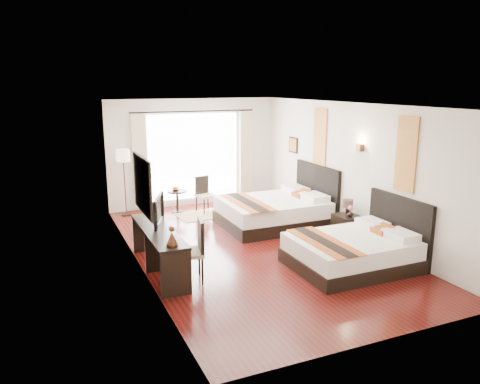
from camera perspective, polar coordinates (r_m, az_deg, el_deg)
name	(u,v)px	position (r m, az deg, el deg)	size (l,w,h in m)	color
floor	(254,248)	(9.33, 1.66, -6.85)	(4.50, 7.50, 0.01)	#3A0C0A
ceiling	(254,105)	(8.78, 1.78, 10.56)	(4.50, 7.50, 0.02)	white
wall_headboard	(351,170)	(10.09, 13.35, 2.60)	(0.01, 7.50, 2.80)	silver
wall_desk	(136,189)	(8.27, -12.52, 0.36)	(0.01, 7.50, 2.80)	silver
wall_window	(194,153)	(12.39, -5.68, 4.80)	(4.50, 0.01, 2.80)	silver
wall_entry	(387,236)	(5.89, 17.44, -5.12)	(4.50, 0.01, 2.80)	silver
window_glass	(194,156)	(12.39, -5.65, 4.33)	(2.40, 0.02, 2.20)	white
sheer_curtain	(195,157)	(12.34, -5.56, 4.29)	(2.30, 0.02, 2.10)	white
drape_left	(140,161)	(11.94, -12.14, 3.67)	(0.35, 0.14, 2.35)	beige
drape_right	(246,155)	(12.82, 0.69, 4.59)	(0.35, 0.14, 2.35)	beige
art_panel_near	(406,155)	(8.80, 19.60, 4.32)	(0.03, 0.50, 1.35)	#924515
art_panel_far	(320,138)	(10.97, 9.72, 6.49)	(0.03, 0.50, 1.35)	#924515
wall_sconce	(360,148)	(9.72, 14.40, 5.26)	(0.10, 0.14, 0.14)	#442418
mirror_frame	(142,185)	(7.85, -11.82, 0.85)	(0.04, 1.25, 0.95)	black
mirror_glass	(144,185)	(7.86, -11.64, 0.87)	(0.01, 1.12, 0.82)	white
bed_near	(355,250)	(8.57, 13.89, -6.86)	(2.11, 1.65, 1.19)	black
bed_far	(277,211)	(10.73, 4.48, -2.27)	(2.35, 1.83, 1.33)	black
nightstand	(347,228)	(9.95, 12.92, -4.26)	(0.44, 0.55, 0.53)	black
table_lamp	(348,205)	(9.90, 13.02, -1.53)	(0.22, 0.22, 0.34)	black
vase	(350,215)	(9.78, 13.30, -2.76)	(0.12, 0.12, 0.13)	black
console_desk	(159,250)	(8.22, -9.86, -7.01)	(0.50, 2.20, 0.76)	black
television	(154,210)	(8.35, -10.45, -2.18)	(0.88, 0.12, 0.51)	black
bronze_figurine	(172,237)	(7.23, -8.30, -5.49)	(0.18, 0.18, 0.28)	#442418
desk_chair	(190,262)	(7.79, -6.14, -8.53)	(0.57, 0.57, 1.04)	#C6B398
floor_lamp	(123,160)	(11.62, -14.04, 3.83)	(0.33, 0.33, 1.63)	black
side_table	(177,201)	(11.88, -7.65, -1.14)	(0.48, 0.48, 0.55)	black
fruit_bowl	(176,190)	(11.80, -7.86, 0.26)	(0.20, 0.20, 0.05)	#472C19
window_chair	(206,201)	(11.86, -4.21, -1.11)	(0.51, 0.51, 0.90)	#C6B398
jute_rug	(205,215)	(11.63, -4.31, -2.76)	(1.35, 0.91, 0.01)	#9E8A5F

